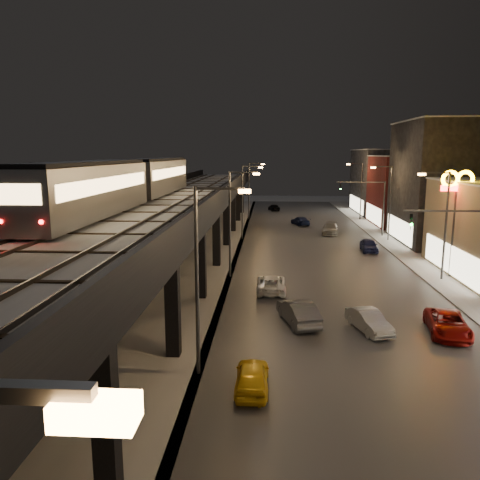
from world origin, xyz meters
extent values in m
cube|color=#46474D|center=(7.50, 35.00, 0.03)|extent=(17.00, 120.00, 0.06)
cube|color=#9FA1A8|center=(17.50, 35.00, 0.07)|extent=(4.00, 120.00, 0.14)
cube|color=#9FA1A8|center=(-6.00, 35.00, 0.03)|extent=(11.00, 120.00, 0.06)
cube|color=black|center=(-6.00, 32.00, 5.80)|extent=(9.00, 100.00, 1.00)
cube|color=black|center=(-2.30, 5.00, 2.65)|extent=(0.70, 0.70, 5.30)
cube|color=black|center=(-9.70, 15.00, 2.65)|extent=(0.70, 0.70, 5.30)
cube|color=black|center=(-2.30, 15.00, 2.65)|extent=(0.70, 0.70, 5.30)
cube|color=black|center=(-6.00, 15.00, 5.15)|extent=(8.00, 0.60, 0.50)
cube|color=black|center=(-9.70, 25.00, 2.65)|extent=(0.70, 0.70, 5.30)
cube|color=black|center=(-2.30, 25.00, 2.65)|extent=(0.70, 0.70, 5.30)
cube|color=black|center=(-6.00, 25.00, 5.15)|extent=(8.00, 0.60, 0.50)
cube|color=black|center=(-9.70, 35.00, 2.65)|extent=(0.70, 0.70, 5.30)
cube|color=black|center=(-2.30, 35.00, 2.65)|extent=(0.70, 0.70, 5.30)
cube|color=black|center=(-6.00, 35.00, 5.15)|extent=(8.00, 0.60, 0.50)
cube|color=black|center=(-9.70, 45.00, 2.65)|extent=(0.70, 0.70, 5.30)
cube|color=black|center=(-2.30, 45.00, 2.65)|extent=(0.70, 0.70, 5.30)
cube|color=black|center=(-6.00, 45.00, 5.15)|extent=(8.00, 0.60, 0.50)
cube|color=black|center=(-9.70, 55.00, 2.65)|extent=(0.70, 0.70, 5.30)
cube|color=black|center=(-2.30, 55.00, 2.65)|extent=(0.70, 0.70, 5.30)
cube|color=black|center=(-6.00, 55.00, 5.15)|extent=(8.00, 0.60, 0.50)
cube|color=black|center=(-9.70, 65.00, 2.65)|extent=(0.70, 0.70, 5.30)
cube|color=black|center=(-2.30, 65.00, 2.65)|extent=(0.70, 0.70, 5.30)
cube|color=black|center=(-6.00, 65.00, 5.15)|extent=(8.00, 0.60, 0.50)
cube|color=black|center=(-9.70, 75.00, 2.65)|extent=(0.70, 0.70, 5.30)
cube|color=black|center=(-2.30, 75.00, 2.65)|extent=(0.70, 0.70, 5.30)
cube|color=black|center=(-6.00, 75.00, 5.15)|extent=(8.00, 0.60, 0.50)
cube|color=#B2B7C1|center=(-6.00, 32.00, 6.38)|extent=(8.40, 100.00, 0.16)
cube|color=#332D28|center=(-9.22, 32.00, 6.54)|extent=(0.08, 98.00, 0.16)
cube|color=#332D28|center=(-7.78, 32.00, 6.54)|extent=(0.08, 98.00, 0.16)
cube|color=#332D28|center=(-4.72, 32.00, 6.54)|extent=(0.08, 98.00, 0.16)
cube|color=#332D28|center=(-3.28, 32.00, 6.54)|extent=(0.08, 98.00, 0.16)
cube|color=black|center=(-6.00, 18.00, 6.49)|extent=(7.80, 0.24, 0.06)
cube|color=black|center=(-6.00, 34.00, 6.49)|extent=(7.80, 0.24, 0.06)
cube|color=black|center=(-6.00, 50.00, 6.49)|extent=(7.80, 0.24, 0.06)
cube|color=black|center=(-6.00, 66.00, 6.49)|extent=(7.80, 0.24, 0.06)
cube|color=black|center=(-1.65, 32.00, 6.85)|extent=(0.30, 100.00, 1.10)
cube|color=black|center=(-10.35, 32.00, 6.85)|extent=(0.30, 100.00, 1.10)
cube|color=#F6EABF|center=(17.95, 32.00, 1.60)|extent=(0.10, 12.00, 2.40)
cube|color=#252529|center=(24.00, 48.00, 7.00)|extent=(12.00, 13.00, 14.00)
cube|color=#F6EABF|center=(17.95, 48.00, 1.60)|extent=(0.10, 10.40, 2.40)
cube|color=#B2B7C1|center=(24.00, 48.00, 14.08)|extent=(12.20, 13.20, 0.16)
cube|color=maroon|center=(24.00, 62.00, 5.00)|extent=(12.00, 12.00, 10.00)
cube|color=#F6EABF|center=(17.95, 62.00, 1.60)|extent=(0.10, 9.60, 2.40)
cube|color=#B2B7C1|center=(24.00, 62.00, 10.08)|extent=(12.20, 12.20, 0.16)
cube|color=#303036|center=(24.00, 76.00, 5.50)|extent=(12.00, 16.00, 11.00)
cube|color=#F6EABF|center=(17.95, 76.00, 1.60)|extent=(0.10, 12.80, 2.40)
cube|color=#B2B7C1|center=(24.00, 76.00, 11.08)|extent=(12.20, 16.20, 0.16)
cube|color=#E79748|center=(1.50, -5.00, 8.78)|extent=(0.55, 0.28, 0.18)
cylinder|color=#38383A|center=(-0.70, 13.00, 4.50)|extent=(0.18, 0.18, 9.00)
cube|color=#38383A|center=(0.40, 13.00, 8.90)|extent=(2.20, 0.12, 0.12)
cube|color=#E79748|center=(1.50, 13.00, 8.78)|extent=(0.55, 0.28, 0.18)
cylinder|color=#38383A|center=(-0.70, 31.00, 4.50)|extent=(0.18, 0.18, 9.00)
cube|color=#38383A|center=(0.40, 31.00, 8.90)|extent=(2.20, 0.12, 0.12)
cube|color=#E79748|center=(1.50, 31.00, 8.78)|extent=(0.55, 0.28, 0.18)
cylinder|color=#38383A|center=(17.00, 31.00, 4.50)|extent=(0.18, 0.18, 9.00)
cube|color=#38383A|center=(15.90, 31.00, 8.90)|extent=(2.20, 0.12, 0.12)
cube|color=#E79748|center=(14.80, 31.00, 8.78)|extent=(0.55, 0.28, 0.18)
cylinder|color=#38383A|center=(-0.70, 49.00, 4.50)|extent=(0.18, 0.18, 9.00)
cube|color=#38383A|center=(0.40, 49.00, 8.90)|extent=(2.20, 0.12, 0.12)
cube|color=#E79748|center=(1.50, 49.00, 8.78)|extent=(0.55, 0.28, 0.18)
cylinder|color=#38383A|center=(17.00, 49.00, 4.50)|extent=(0.18, 0.18, 9.00)
cube|color=#38383A|center=(15.90, 49.00, 8.90)|extent=(2.20, 0.12, 0.12)
cube|color=#E79748|center=(14.80, 49.00, 8.78)|extent=(0.55, 0.28, 0.18)
cylinder|color=#38383A|center=(-0.70, 67.00, 4.50)|extent=(0.18, 0.18, 9.00)
cube|color=#38383A|center=(0.40, 67.00, 8.90)|extent=(2.20, 0.12, 0.12)
cube|color=#E79748|center=(1.50, 67.00, 8.78)|extent=(0.55, 0.28, 0.18)
cylinder|color=#38383A|center=(17.00, 67.00, 4.50)|extent=(0.18, 0.18, 9.00)
cube|color=#38383A|center=(15.90, 67.00, 8.90)|extent=(2.20, 0.12, 0.12)
cube|color=#E79748|center=(14.80, 67.00, 8.78)|extent=(0.55, 0.28, 0.18)
cube|color=#38383A|center=(14.00, 22.00, 6.90)|extent=(6.00, 0.12, 0.12)
imported|color=black|center=(11.50, 22.00, 6.40)|extent=(0.20, 0.16, 1.00)
sphere|color=#0CFF26|center=(11.50, 21.85, 6.15)|extent=(0.18, 0.18, 0.18)
cylinder|color=#38383A|center=(17.00, 52.00, 3.50)|extent=(0.20, 0.20, 7.00)
cube|color=#38383A|center=(14.00, 52.00, 6.90)|extent=(6.00, 0.12, 0.12)
imported|color=black|center=(11.50, 52.00, 6.40)|extent=(0.20, 0.16, 1.00)
sphere|color=#0CFF26|center=(11.50, 51.85, 6.15)|extent=(0.18, 0.18, 0.18)
cube|color=gray|center=(-8.50, 20.58, 8.18)|extent=(2.73, 16.50, 3.11)
cube|color=black|center=(-8.50, 20.58, 9.85)|extent=(2.45, 16.03, 0.24)
cube|color=#FFC97D|center=(-9.88, 20.58, 8.60)|extent=(0.05, 15.09, 0.85)
cube|color=#FFC97D|center=(-7.12, 20.58, 8.60)|extent=(0.05, 15.09, 0.85)
cube|color=gray|center=(-8.50, 38.50, 8.18)|extent=(2.73, 16.50, 3.11)
cube|color=black|center=(-8.50, 38.50, 9.85)|extent=(2.45, 16.03, 0.24)
cube|color=#FFC97D|center=(-9.88, 38.50, 8.60)|extent=(0.05, 15.09, 0.85)
cube|color=#FFC97D|center=(-7.12, 38.50, 8.60)|extent=(0.05, 15.09, 0.85)
cube|color=#FFC97D|center=(-8.50, 12.32, 8.65)|extent=(2.07, 0.05, 0.94)
sphere|color=#FF0C0C|center=(-9.44, 12.30, 7.42)|extent=(0.19, 0.19, 0.19)
sphere|color=#FF0C0C|center=(-7.56, 12.30, 7.42)|extent=(0.19, 0.19, 0.19)
imported|color=gold|center=(1.93, 11.58, 0.63)|extent=(1.49, 3.68, 1.25)
imported|color=#4E5055|center=(4.45, 20.03, 0.74)|extent=(2.69, 4.76, 1.48)
imported|color=white|center=(2.80, 26.66, 0.64)|extent=(2.16, 4.64, 1.29)
imported|color=#151F4B|center=(7.17, 60.79, 0.62)|extent=(2.94, 4.57, 1.23)
imported|color=black|center=(3.42, 78.11, 0.62)|extent=(2.39, 3.90, 1.24)
imported|color=#969DA5|center=(8.55, 19.01, 0.63)|extent=(2.39, 4.02, 1.25)
imported|color=maroon|center=(13.03, 18.78, 0.64)|extent=(2.82, 4.89, 1.28)
imported|color=gray|center=(10.58, 53.17, 0.70)|extent=(2.79, 5.12, 1.41)
imported|color=navy|center=(13.33, 42.27, 0.68)|extent=(1.78, 4.06, 1.36)
cylinder|color=#38383A|center=(18.00, 31.89, 3.67)|extent=(0.24, 0.24, 7.34)
cube|color=#FF0C0C|center=(18.00, 31.89, 7.61)|extent=(2.57, 0.25, 0.46)
torus|color=#F6A800|center=(17.40, 31.89, 8.35)|extent=(1.49, 0.33, 1.49)
torus|color=#F6A800|center=(18.60, 31.89, 8.35)|extent=(1.49, 0.33, 1.49)
camera|label=1|loc=(2.61, -7.71, 10.43)|focal=35.00mm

